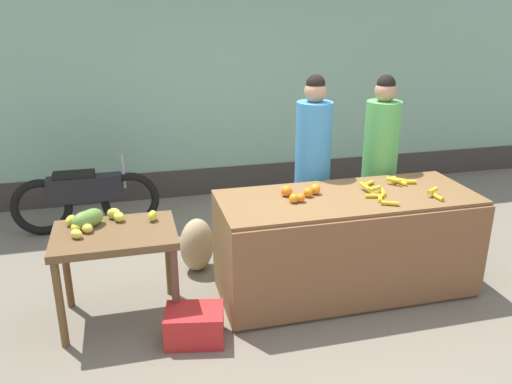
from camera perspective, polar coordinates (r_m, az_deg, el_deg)
ground_plane at (r=4.76m, az=3.65°, el=-11.06°), size 24.00×24.00×0.00m
market_wall_back at (r=6.88m, az=-3.47°, el=14.10°), size 9.43×0.23×3.56m
fruit_stall_counter at (r=4.70m, az=9.71°, el=-5.56°), size 2.22×0.89×0.89m
side_table_wooden at (r=4.27m, az=-15.01°, el=-5.54°), size 0.94×0.67×0.78m
banana_bunch_pile at (r=4.72m, az=14.56°, el=0.40°), size 0.65×0.64×0.07m
orange_pile at (r=4.44m, az=4.71°, el=-0.07°), size 0.35×0.26×0.09m
mango_papaya_pile at (r=4.33m, az=-17.38°, el=-2.90°), size 0.74×0.43×0.14m
vendor_woman_blue_shirt at (r=5.10m, az=6.14°, el=2.44°), size 0.34×0.34×1.83m
vendor_woman_green_shirt at (r=5.38m, az=13.23°, el=2.80°), size 0.34×0.34×1.81m
parked_motorcycle at (r=6.14m, az=-17.97°, el=-0.53°), size 1.60×0.18×0.88m
produce_crate at (r=4.16m, az=-6.68°, el=-14.16°), size 0.49×0.40×0.26m
produce_sack at (r=5.08m, az=-6.43°, el=-5.71°), size 0.47×0.47×0.52m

